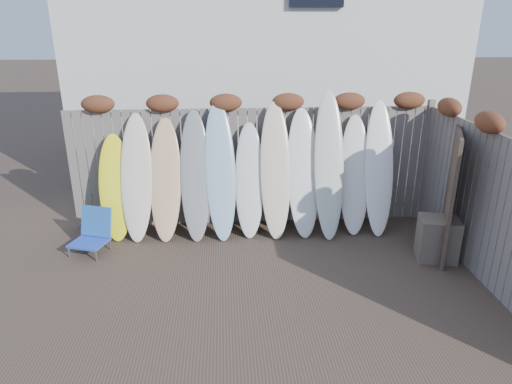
{
  "coord_description": "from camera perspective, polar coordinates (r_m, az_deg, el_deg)",
  "views": [
    {
      "loc": [
        -0.44,
        -4.95,
        3.31
      ],
      "look_at": [
        0.0,
        1.2,
        1.0
      ],
      "focal_mm": 32.0,
      "sensor_mm": 36.0,
      "label": 1
    }
  ],
  "objects": [
    {
      "name": "ground",
      "position": [
        5.97,
        0.83,
        -13.13
      ],
      "size": [
        80.0,
        80.0,
        0.0
      ],
      "primitive_type": "plane",
      "color": "#493A2D"
    },
    {
      "name": "back_fence",
      "position": [
        7.66,
        -0.19,
        4.43
      ],
      "size": [
        6.05,
        0.28,
        2.24
      ],
      "color": "slate",
      "rests_on": "ground"
    },
    {
      "name": "right_fence",
      "position": [
        6.6,
        27.57,
        -1.07
      ],
      "size": [
        0.28,
        4.4,
        2.24
      ],
      "color": "slate",
      "rests_on": "ground"
    },
    {
      "name": "house",
      "position": [
        11.49,
        0.66,
        20.0
      ],
      "size": [
        8.5,
        5.5,
        6.33
      ],
      "color": "silver",
      "rests_on": "ground"
    },
    {
      "name": "beach_chair",
      "position": [
        7.39,
        -19.74,
        -4.73
      ],
      "size": [
        0.64,
        0.66,
        0.67
      ],
      "color": "blue",
      "rests_on": "ground"
    },
    {
      "name": "wooden_crate",
      "position": [
        7.24,
        21.74,
        -5.44
      ],
      "size": [
        0.64,
        0.57,
        0.64
      ],
      "primitive_type": "cube",
      "rotation": [
        0.0,
        0.0,
        -0.23
      ],
      "color": "#706654",
      "rests_on": "ground"
    },
    {
      "name": "lattice_panel",
      "position": [
        7.25,
        23.04,
        -0.21
      ],
      "size": [
        0.56,
        1.17,
        1.89
      ],
      "primitive_type": "cube",
      "rotation": [
        0.0,
        0.0,
        -0.42
      ],
      "color": "brown",
      "rests_on": "ground"
    },
    {
      "name": "surfboard_0",
      "position": [
        7.59,
        -17.18,
        0.51
      ],
      "size": [
        0.55,
        0.63,
        1.66
      ],
      "primitive_type": "ellipsoid",
      "rotation": [
        -0.31,
        0.0,
        0.07
      ],
      "color": "#FDF71C",
      "rests_on": "ground"
    },
    {
      "name": "surfboard_1",
      "position": [
        7.46,
        -14.73,
        1.7
      ],
      "size": [
        0.54,
        0.73,
        1.97
      ],
      "primitive_type": "ellipsoid",
      "rotation": [
        -0.31,
        0.0,
        -0.06
      ],
      "color": "silver",
      "rests_on": "ground"
    },
    {
      "name": "surfboard_2",
      "position": [
        7.37,
        -11.26,
        1.47
      ],
      "size": [
        0.56,
        0.72,
        1.91
      ],
      "primitive_type": "ellipsoid",
      "rotation": [
        -0.31,
        0.0,
        -0.08
      ],
      "color": "#F7AC79",
      "rests_on": "ground"
    },
    {
      "name": "surfboard_3",
      "position": [
        7.3,
        -7.6,
        1.97
      ],
      "size": [
        0.48,
        0.72,
        2.02
      ],
      "primitive_type": "ellipsoid",
      "rotation": [
        -0.31,
        0.0,
        0.01
      ],
      "color": "gray",
      "rests_on": "ground"
    },
    {
      "name": "surfboard_4",
      "position": [
        7.28,
        -4.48,
        2.54
      ],
      "size": [
        0.54,
        0.79,
        2.14
      ],
      "primitive_type": "ellipsoid",
      "rotation": [
        -0.31,
        0.0,
        0.08
      ],
      "color": "#8DB4D1",
      "rests_on": "ground"
    },
    {
      "name": "surfboard_5",
      "position": [
        7.36,
        -0.83,
        1.43
      ],
      "size": [
        0.5,
        0.67,
        1.81
      ],
      "primitive_type": "ellipsoid",
      "rotation": [
        -0.31,
        0.0,
        -0.05
      ],
      "color": "white",
      "rests_on": "ground"
    },
    {
      "name": "surfboard_6",
      "position": [
        7.32,
        2.44,
        2.66
      ],
      "size": [
        0.49,
        0.75,
        2.13
      ],
      "primitive_type": "ellipsoid",
      "rotation": [
        -0.31,
        0.0,
        -0.0
      ],
      "color": "beige",
      "rests_on": "ground"
    },
    {
      "name": "surfboard_7",
      "position": [
        7.4,
        5.93,
        2.33
      ],
      "size": [
        0.56,
        0.74,
        2.02
      ],
      "primitive_type": "ellipsoid",
      "rotation": [
        -0.31,
        0.0,
        0.05
      ],
      "color": "white",
      "rests_on": "ground"
    },
    {
      "name": "surfboard_8",
      "position": [
        7.39,
        9.11,
        3.32
      ],
      "size": [
        0.5,
        0.82,
        2.31
      ],
      "primitive_type": "ellipsoid",
      "rotation": [
        -0.31,
        0.0,
        -0.03
      ],
      "color": "silver",
      "rests_on": "ground"
    },
    {
      "name": "surfboard_9",
      "position": [
        7.65,
        12.21,
        2.08
      ],
      "size": [
        0.55,
        0.72,
        1.9
      ],
      "primitive_type": "ellipsoid",
      "rotation": [
        -0.31,
        0.0,
        -0.09
      ],
      "color": "white",
      "rests_on": "ground"
    },
    {
      "name": "surfboard_10",
      "position": [
        7.69,
        15.12,
        2.83
      ],
      "size": [
        0.52,
        0.78,
        2.13
      ],
      "primitive_type": "ellipsoid",
      "rotation": [
        -0.31,
        0.0,
        -0.07
      ],
      "color": "white",
      "rests_on": "ground"
    }
  ]
}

